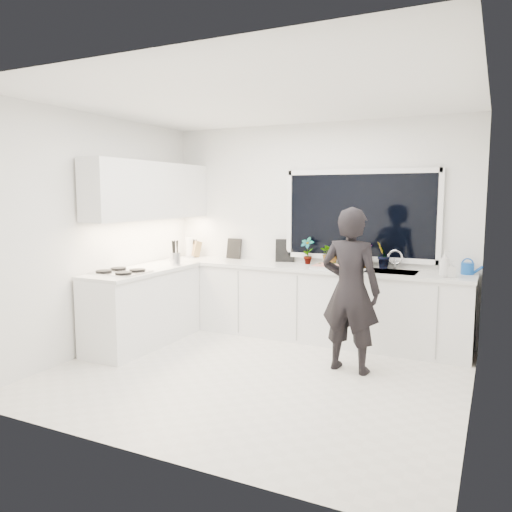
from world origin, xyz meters
The scene contains 25 objects.
floor centered at (0.00, 0.00, -0.01)m, with size 4.00×3.50×0.02m, color beige.
wall_back centered at (0.00, 1.76, 1.35)m, with size 4.00×0.02×2.70m, color white.
wall_left centered at (-2.01, 0.00, 1.35)m, with size 0.02×3.50×2.70m, color white.
wall_right centered at (2.01, 0.00, 1.35)m, with size 0.02×3.50×2.70m, color white.
ceiling centered at (0.00, 0.00, 2.71)m, with size 4.00×3.50×0.02m, color white.
window centered at (0.60, 1.73, 1.55)m, with size 1.80×0.02×1.00m, color black.
base_cabinets_back centered at (0.00, 1.45, 0.44)m, with size 3.92×0.58×0.88m, color white.
base_cabinets_left centered at (-1.67, 0.35, 0.44)m, with size 0.58×1.60×0.88m, color white.
countertop_back centered at (0.00, 1.44, 0.90)m, with size 3.94×0.62×0.04m, color silver.
countertop_left centered at (-1.67, 0.35, 0.90)m, with size 0.62×1.60×0.04m, color silver.
upper_cabinets centered at (-1.79, 0.70, 1.85)m, with size 0.34×2.10×0.70m, color white.
sink centered at (1.05, 1.45, 0.87)m, with size 0.58×0.42×0.14m, color silver.
faucet centered at (1.05, 1.65, 1.03)m, with size 0.03×0.03×0.22m, color silver.
stovetop centered at (-1.69, 0.00, 0.94)m, with size 0.56×0.48×0.03m, color black.
person centered at (0.82, 0.53, 0.84)m, with size 0.61×0.40×1.68m, color black.
pizza_tray centered at (0.37, 1.42, 0.94)m, with size 0.49×0.36×0.03m, color silver.
pizza centered at (0.37, 1.42, 0.95)m, with size 0.44×0.32×0.01m, color red.
watering_can centered at (1.85, 1.61, 0.98)m, with size 0.14×0.14×0.13m, color #114CA8.
paper_towel_roll centered at (-1.78, 1.55, 1.05)m, with size 0.11×0.11×0.26m, color silver.
knife_block centered at (-1.71, 1.59, 1.03)m, with size 0.13×0.10×0.22m, color #976646.
utensil_crock centered at (-1.50, 0.80, 1.00)m, with size 0.13×0.13×0.16m, color silver.
picture_frame_large centered at (-1.14, 1.69, 1.06)m, with size 0.22×0.02×0.28m, color black.
picture_frame_small centered at (-0.38, 1.69, 1.07)m, with size 0.25×0.02×0.30m, color black.
herb_plants centered at (0.41, 1.61, 1.08)m, with size 1.15×0.38×0.34m.
soap_bottles centered at (1.66, 1.30, 1.05)m, with size 0.18×0.13×0.28m.
Camera 1 is at (2.13, -4.35, 1.80)m, focal length 35.00 mm.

